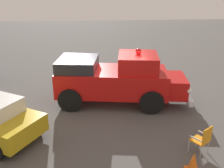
# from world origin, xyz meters

# --- Properties ---
(ground_plane) EXTENTS (60.00, 60.00, 0.00)m
(ground_plane) POSITION_xyz_m (0.00, 0.00, 0.00)
(ground_plane) COLOR #514F4C
(vintage_fire_truck) EXTENTS (6.19, 3.05, 2.59)m
(vintage_fire_truck) POSITION_xyz_m (-0.07, 0.10, 1.20)
(vintage_fire_truck) COLOR black
(vintage_fire_truck) RESTS_ON ground
(lawn_chair_by_car) EXTENTS (0.68, 0.69, 1.02)m
(lawn_chair_by_car) POSITION_xyz_m (-2.44, 4.25, 0.59)
(lawn_chair_by_car) COLOR #B7BABF
(lawn_chair_by_car) RESTS_ON ground
(traffic_cone) EXTENTS (0.40, 0.40, 0.64)m
(traffic_cone) POSITION_xyz_m (-1.85, 5.02, 0.31)
(traffic_cone) COLOR orange
(traffic_cone) RESTS_ON ground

